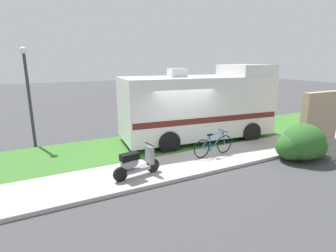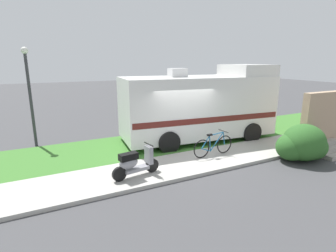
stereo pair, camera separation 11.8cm
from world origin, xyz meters
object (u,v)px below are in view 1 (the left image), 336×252
bicycle (213,145)px  bottle_green (289,138)px  scooter (135,163)px  street_lamp_post (28,88)px  motorhome_rv (200,105)px  pickup_truck_near (185,101)px

bicycle → bottle_green: bearing=-1.1°
scooter → bicycle: 3.30m
street_lamp_post → motorhome_rv: bearing=-19.3°
scooter → bottle_green: bearing=3.0°
motorhome_rv → scooter: (-4.13, -2.72, -1.05)m
motorhome_rv → scooter: size_ratio=4.45×
motorhome_rv → pickup_truck_near: size_ratio=1.23×
scooter → bottle_green: (7.35, 0.38, -0.33)m
pickup_truck_near → motorhome_rv: bearing=-113.9°
motorhome_rv → street_lamp_post: (-6.81, 2.38, 0.89)m
pickup_truck_near → bottle_green: pickup_truck_near is taller
motorhome_rv → street_lamp_post: size_ratio=1.70×
scooter → street_lamp_post: bearing=117.8°
motorhome_rv → street_lamp_post: street_lamp_post is taller
pickup_truck_near → scooter: bearing=-129.4°
bicycle → bottle_green: (4.08, -0.08, -0.27)m
motorhome_rv → street_lamp_post: bearing=160.7°
bicycle → street_lamp_post: (-5.95, 4.64, 2.00)m
motorhome_rv → bicycle: bearing=-111.0°
motorhome_rv → bicycle: (-0.87, -2.26, -1.11)m
pickup_truck_near → bottle_green: size_ratio=19.33×
street_lamp_post → bottle_green: bearing=-25.2°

